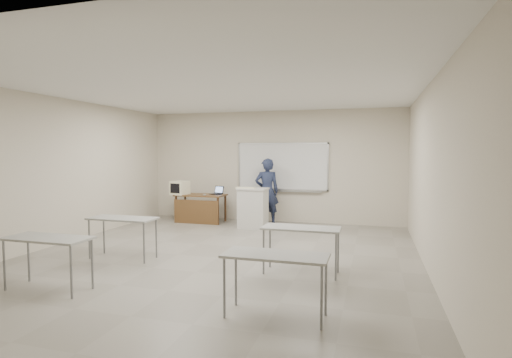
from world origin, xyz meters
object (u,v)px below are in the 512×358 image
(whiteboard, at_px, (282,167))
(presenter, at_px, (267,191))
(instructor_desk, at_px, (199,203))
(keyboard, at_px, (246,188))
(laptop, at_px, (217,192))
(mouse, at_px, (205,195))
(crt_monitor, at_px, (180,188))
(podium, at_px, (253,208))

(whiteboard, relative_size, presenter, 1.44)
(instructor_desk, bearing_deg, keyboard, -16.62)
(laptop, distance_m, mouse, 0.41)
(whiteboard, xyz_separation_m, instructor_desk, (-2.10, -0.78, -0.95))
(crt_monitor, distance_m, presenter, 2.36)
(instructor_desk, height_order, podium, podium)
(presenter, bearing_deg, laptop, -18.43)
(whiteboard, xyz_separation_m, laptop, (-1.70, -0.52, -0.68))
(podium, relative_size, presenter, 0.58)
(instructor_desk, xyz_separation_m, presenter, (1.79, 0.35, 0.34))
(instructor_desk, bearing_deg, podium, -11.06)
(crt_monitor, xyz_separation_m, mouse, (0.75, -0.08, -0.16))
(crt_monitor, height_order, presenter, presenter)
(whiteboard, xyz_separation_m, presenter, (-0.31, -0.43, -0.62))
(podium, distance_m, mouse, 1.44)
(crt_monitor, bearing_deg, whiteboard, 26.99)
(laptop, relative_size, mouse, 3.37)
(mouse, relative_size, keyboard, 0.18)
(crt_monitor, xyz_separation_m, laptop, (0.95, 0.28, -0.12))
(podium, bearing_deg, instructor_desk, 170.69)
(podium, xyz_separation_m, mouse, (-1.40, 0.23, 0.26))
(whiteboard, xyz_separation_m, keyboard, (-0.65, -1.22, -0.47))
(whiteboard, relative_size, crt_monitor, 5.60)
(crt_monitor, distance_m, mouse, 0.77)
(whiteboard, relative_size, laptop, 8.34)
(crt_monitor, relative_size, presenter, 0.26)
(crt_monitor, bearing_deg, laptop, 26.62)
(keyboard, bearing_deg, crt_monitor, 165.65)
(laptop, bearing_deg, podium, -6.54)
(laptop, bearing_deg, instructor_desk, -127.44)
(keyboard, distance_m, presenter, 0.86)
(whiteboard, bearing_deg, laptop, -163.14)
(mouse, bearing_deg, laptop, 84.38)
(laptop, xyz_separation_m, keyboard, (1.05, -0.70, 0.21))
(instructor_desk, distance_m, podium, 1.63)
(mouse, relative_size, presenter, 0.05)
(instructor_desk, height_order, mouse, mouse)
(mouse, height_order, keyboard, keyboard)
(whiteboard, bearing_deg, presenter, -126.03)
(laptop, bearing_deg, mouse, -100.30)
(crt_monitor, height_order, laptop, crt_monitor)
(podium, height_order, laptop, podium)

